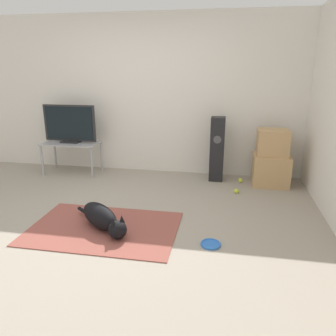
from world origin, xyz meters
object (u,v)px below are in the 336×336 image
(floor_speaker, at_px, (217,149))
(tv_stand, at_px, (71,146))
(tv, at_px, (70,124))
(tennis_ball_by_boxes, at_px, (236,191))
(tennis_ball_near_speaker, at_px, (240,180))
(cardboard_box_upper, at_px, (273,142))
(dog, at_px, (103,218))
(frisbee, at_px, (211,244))
(cardboard_box_lower, at_px, (271,170))

(floor_speaker, bearing_deg, tv_stand, -178.69)
(tv, xyz_separation_m, tennis_ball_by_boxes, (2.73, -0.49, -0.80))
(tv, distance_m, tennis_ball_near_speaker, 2.91)
(tv, relative_size, tennis_ball_by_boxes, 13.33)
(cardboard_box_upper, bearing_deg, dog, -136.99)
(tv_stand, bearing_deg, frisbee, -39.08)
(frisbee, relative_size, tennis_ball_near_speaker, 3.13)
(frisbee, relative_size, tv, 0.24)
(cardboard_box_lower, xyz_separation_m, cardboard_box_upper, (-0.01, 0.01, 0.43))
(frisbee, height_order, floor_speaker, floor_speaker)
(frisbee, distance_m, tv, 3.25)
(frisbee, xyz_separation_m, tennis_ball_near_speaker, (0.35, 1.98, 0.02))
(dog, bearing_deg, tv, 123.79)
(tennis_ball_near_speaker, bearing_deg, frisbee, -100.04)
(cardboard_box_lower, bearing_deg, tv_stand, 179.58)
(tennis_ball_by_boxes, bearing_deg, floor_speaker, 120.26)
(dog, height_order, tennis_ball_near_speaker, dog)
(floor_speaker, relative_size, tv_stand, 1.09)
(tv, distance_m, tennis_ball_by_boxes, 2.88)
(tv_stand, bearing_deg, tennis_ball_by_boxes, -10.09)
(tv_stand, bearing_deg, cardboard_box_upper, -0.25)
(dog, height_order, frisbee, dog)
(floor_speaker, bearing_deg, cardboard_box_lower, -5.48)
(dog, bearing_deg, frisbee, -5.97)
(cardboard_box_upper, bearing_deg, tennis_ball_near_speaker, 178.38)
(frisbee, bearing_deg, dog, 174.03)
(cardboard_box_upper, height_order, tv, tv)
(tv_stand, relative_size, tv, 1.05)
(floor_speaker, distance_m, tv, 2.43)
(cardboard_box_lower, distance_m, tv, 3.29)
(cardboard_box_upper, relative_size, tennis_ball_by_boxes, 6.77)
(tv, relative_size, tennis_ball_near_speaker, 13.33)
(dog, xyz_separation_m, cardboard_box_lower, (1.99, 1.84, 0.09))
(dog, height_order, tv, tv)
(floor_speaker, xyz_separation_m, tv_stand, (-2.41, -0.06, -0.04))
(cardboard_box_upper, bearing_deg, floor_speaker, 175.14)
(floor_speaker, relative_size, tv, 1.14)
(dog, height_order, tv_stand, tv_stand)
(dog, bearing_deg, tennis_ball_by_boxes, 42.88)
(tv_stand, height_order, tennis_ball_near_speaker, tv_stand)
(dog, distance_m, cardboard_box_lower, 2.71)
(frisbee, xyz_separation_m, floor_speaker, (-0.03, 2.04, 0.49))
(tv_stand, height_order, tennis_ball_by_boxes, tv_stand)
(dog, distance_m, tv_stand, 2.26)
(dog, xyz_separation_m, tennis_ball_by_boxes, (1.48, 1.37, -0.11))
(frisbee, bearing_deg, tennis_ball_by_boxes, 79.33)
(tennis_ball_near_speaker, bearing_deg, tv_stand, 179.96)
(dog, relative_size, tv_stand, 0.85)
(dog, xyz_separation_m, tv, (-1.25, 1.86, 0.69))
(dog, distance_m, cardboard_box_upper, 2.75)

